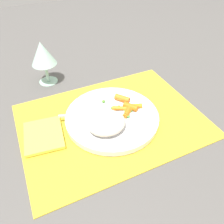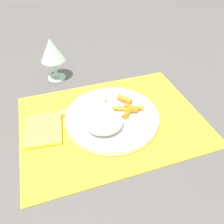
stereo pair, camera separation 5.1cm
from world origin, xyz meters
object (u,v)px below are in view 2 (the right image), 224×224
object	(u,v)px
plate	(112,117)
wine_glass	(52,51)
napkin	(43,129)
fork	(102,114)
rice_mound	(104,122)
carrot_portion	(128,107)

from	to	relation	value
plate	wine_glass	size ratio (longest dim) A/B	1.78
napkin	fork	bearing A→B (deg)	-2.50
rice_mound	plate	bearing A→B (deg)	48.40
carrot_portion	napkin	distance (m)	0.23
carrot_portion	wine_glass	bearing A→B (deg)	122.59
wine_glass	napkin	size ratio (longest dim) A/B	1.25
rice_mound	wine_glass	distance (m)	0.32
wine_glass	napkin	world-z (taller)	wine_glass
carrot_portion	napkin	bearing A→B (deg)	177.79
fork	napkin	size ratio (longest dim) A/B	1.62
rice_mound	napkin	distance (m)	0.16
wine_glass	napkin	bearing A→B (deg)	-105.15
plate	napkin	xyz separation A→B (m)	(-0.18, 0.02, -0.00)
plate	fork	xyz separation A→B (m)	(-0.02, 0.01, 0.01)
carrot_portion	fork	xyz separation A→B (m)	(-0.07, 0.00, -0.00)
plate	napkin	size ratio (longest dim) A/B	2.22
napkin	wine_glass	bearing A→B (deg)	74.85
plate	napkin	distance (m)	0.18
rice_mound	fork	size ratio (longest dim) A/B	0.53
fork	napkin	world-z (taller)	fork
fork	rice_mound	bearing A→B (deg)	-100.95
rice_mound	fork	distance (m)	0.05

